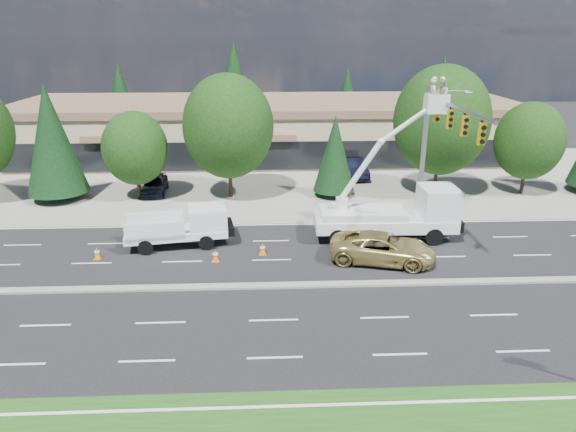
{
  "coord_description": "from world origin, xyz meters",
  "views": [
    {
      "loc": [
        -0.23,
        -23.13,
        12.13
      ],
      "look_at": [
        0.95,
        3.82,
        2.4
      ],
      "focal_mm": 32.0,
      "sensor_mm": 36.0,
      "label": 1
    }
  ],
  "objects_px": {
    "utility_pickup": "(184,230)",
    "minivan": "(383,248)",
    "bucket_truck": "(399,207)",
    "signal_mast": "(436,139)"
  },
  "relations": [
    {
      "from": "utility_pickup",
      "to": "minivan",
      "type": "xyz_separation_m",
      "value": [
        11.37,
        -2.88,
        -0.13
      ]
    },
    {
      "from": "utility_pickup",
      "to": "bucket_truck",
      "type": "bearing_deg",
      "value": -7.34
    },
    {
      "from": "utility_pickup",
      "to": "minivan",
      "type": "bearing_deg",
      "value": -23.78
    },
    {
      "from": "utility_pickup",
      "to": "minivan",
      "type": "height_order",
      "value": "utility_pickup"
    },
    {
      "from": "bucket_truck",
      "to": "minivan",
      "type": "distance_m",
      "value": 3.96
    },
    {
      "from": "signal_mast",
      "to": "minivan",
      "type": "relative_size",
      "value": 1.75
    },
    {
      "from": "utility_pickup",
      "to": "bucket_truck",
      "type": "xyz_separation_m",
      "value": [
        13.01,
        0.51,
        1.11
      ]
    },
    {
      "from": "signal_mast",
      "to": "bucket_truck",
      "type": "relative_size",
      "value": 1.04
    },
    {
      "from": "signal_mast",
      "to": "utility_pickup",
      "type": "bearing_deg",
      "value": -174.74
    },
    {
      "from": "bucket_truck",
      "to": "minivan",
      "type": "bearing_deg",
      "value": -114.83
    }
  ]
}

